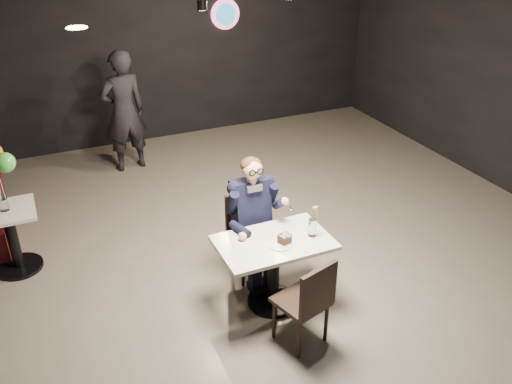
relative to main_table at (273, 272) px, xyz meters
name	(u,v)px	position (x,y,z in m)	size (l,w,h in m)	color
floor	(308,269)	(0.61, 0.36, -0.38)	(9.00, 9.00, 0.00)	slate
wall_sign	(225,14)	(1.41, 4.83, 1.62)	(0.50, 0.06, 0.50)	pink
main_table	(273,272)	(0.00, 0.00, 0.00)	(1.10, 0.70, 0.75)	white
chair_far	(251,238)	(0.00, 0.55, 0.09)	(0.42, 0.46, 0.92)	black
chair_near	(301,299)	(0.00, -0.57, 0.09)	(0.42, 0.46, 0.92)	black
seated_man	(251,217)	(0.00, 0.55, 0.34)	(0.60, 0.80, 1.44)	black
dessert_plate	(280,245)	(0.02, -0.10, 0.38)	(0.21, 0.21, 0.01)	white
cake_slice	(285,239)	(0.07, -0.08, 0.43)	(0.11, 0.09, 0.08)	black
mint_leaf	(288,236)	(0.09, -0.11, 0.47)	(0.07, 0.04, 0.01)	#297E35
sundae_glass	(312,227)	(0.38, -0.06, 0.47)	(0.08, 0.08, 0.18)	silver
wafer_cone	(317,213)	(0.42, -0.07, 0.62)	(0.06, 0.06, 0.13)	tan
side_table	(13,240)	(-2.34, 1.70, -0.01)	(0.59, 0.59, 0.74)	white
balloon_vase	(4,205)	(-2.34, 1.70, 0.44)	(0.09, 0.09, 0.14)	silver
passerby	(124,112)	(-0.62, 3.82, 0.54)	(0.66, 0.44, 1.82)	black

